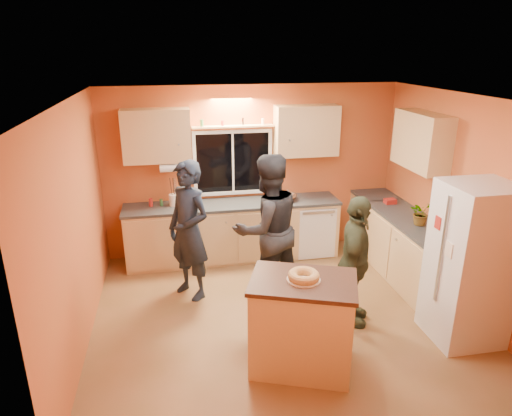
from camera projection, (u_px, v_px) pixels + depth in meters
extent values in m
plane|color=brown|center=(281.00, 314.00, 5.62)|extent=(4.50, 4.50, 0.00)
cube|color=#B4602E|center=(252.00, 171.00, 7.04)|extent=(4.50, 0.04, 2.60)
cube|color=#B4602E|center=(350.00, 310.00, 3.34)|extent=(4.50, 0.04, 2.60)
cube|color=#B4602E|center=(76.00, 230.00, 4.79)|extent=(0.04, 4.00, 2.60)
cube|color=#B4602E|center=(462.00, 203.00, 5.59)|extent=(0.04, 4.00, 2.60)
cube|color=white|center=(286.00, 99.00, 4.75)|extent=(4.50, 4.00, 0.02)
cube|color=black|center=(233.00, 163.00, 6.92)|extent=(1.10, 0.02, 0.90)
cube|color=white|center=(233.00, 163.00, 6.91)|extent=(1.20, 0.04, 1.00)
cube|color=tan|center=(157.00, 136.00, 6.43)|extent=(0.95, 0.33, 0.75)
cube|color=tan|center=(306.00, 131.00, 6.82)|extent=(0.95, 0.33, 0.75)
cube|color=tan|center=(421.00, 141.00, 6.09)|extent=(0.33, 1.00, 0.75)
cylinder|color=silver|center=(169.00, 168.00, 6.50)|extent=(0.27, 0.12, 0.12)
cube|color=tan|center=(233.00, 232.00, 6.99)|extent=(3.20, 0.60, 0.86)
cube|color=#282B2D|center=(233.00, 204.00, 6.84)|extent=(3.24, 0.62, 0.04)
cube|color=tan|center=(374.00, 222.00, 7.40)|extent=(0.60, 0.60, 0.86)
cube|color=#282B2D|center=(376.00, 195.00, 7.25)|extent=(0.62, 0.62, 0.04)
cube|color=tan|center=(411.00, 253.00, 6.29)|extent=(0.60, 1.80, 0.86)
cube|color=#282B2D|center=(414.00, 222.00, 6.14)|extent=(0.62, 1.84, 0.04)
cube|color=silver|center=(471.00, 264.00, 4.92)|extent=(0.72, 0.70, 1.80)
cube|color=tan|center=(302.00, 325.00, 4.57)|extent=(1.15, 0.96, 0.96)
cube|color=black|center=(303.00, 282.00, 4.41)|extent=(1.20, 1.01, 0.04)
torus|color=#BA834C|center=(304.00, 276.00, 4.38)|extent=(0.31, 0.31, 0.09)
imported|color=black|center=(189.00, 231.00, 5.78)|extent=(0.76, 0.79, 1.82)
imported|color=black|center=(267.00, 229.00, 5.72)|extent=(1.11, 0.98, 1.91)
imported|color=#2D3220|center=(355.00, 262.00, 5.23)|extent=(0.74, 1.00, 1.57)
imported|color=black|center=(286.00, 197.00, 6.96)|extent=(0.42, 0.42, 0.08)
cylinder|color=#F0DEC9|center=(174.00, 200.00, 6.70)|extent=(0.14, 0.14, 0.17)
imported|color=gray|center=(421.00, 213.00, 5.96)|extent=(0.36, 0.33, 0.33)
cube|color=#AC211A|center=(390.00, 201.00, 6.80)|extent=(0.17, 0.13, 0.07)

